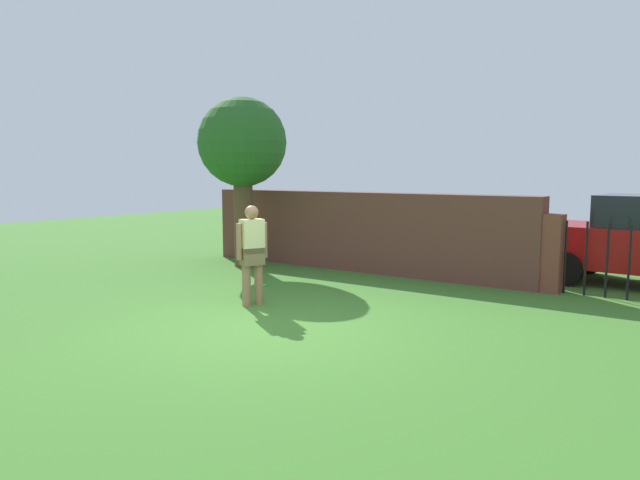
# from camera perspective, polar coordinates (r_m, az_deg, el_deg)

# --- Properties ---
(ground_plane) EXTENTS (40.00, 40.00, 0.00)m
(ground_plane) POSITION_cam_1_polar(r_m,az_deg,el_deg) (8.14, -4.88, -8.67)
(ground_plane) COLOR #3D7528
(brick_wall) EXTENTS (7.78, 0.50, 1.71)m
(brick_wall) POSITION_cam_1_polar(r_m,az_deg,el_deg) (12.74, 3.87, 0.84)
(brick_wall) COLOR brown
(brick_wall) RESTS_ON ground
(tree) EXTENTS (1.99, 1.99, 3.81)m
(tree) POSITION_cam_1_polar(r_m,az_deg,el_deg) (13.31, -7.62, 9.14)
(tree) COLOR brown
(tree) RESTS_ON ground
(person) EXTENTS (0.34, 0.50, 1.62)m
(person) POSITION_cam_1_polar(r_m,az_deg,el_deg) (9.42, -6.67, -1.01)
(person) COLOR #9E704C
(person) RESTS_ON ground
(fence_gate) EXTENTS (2.66, 0.44, 1.40)m
(fence_gate) POSITION_cam_1_polar(r_m,az_deg,el_deg) (11.04, 27.18, -1.61)
(fence_gate) COLOR brown
(fence_gate) RESTS_ON ground
(frisbee_green) EXTENTS (0.27, 0.27, 0.02)m
(frisbee_green) POSITION_cam_1_polar(r_m,az_deg,el_deg) (11.13, -5.89, -4.44)
(frisbee_green) COLOR green
(frisbee_green) RESTS_ON ground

